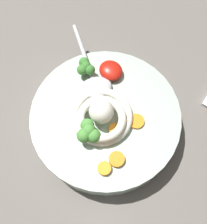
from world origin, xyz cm
name	(u,v)px	position (x,y,z in cm)	size (l,w,h in cm)	color
table_slab	(102,130)	(0.00, 0.00, 1.28)	(99.56, 99.56, 2.55)	#5B5651
soup_bowl	(104,118)	(-0.49, 1.02, 5.39)	(27.06, 27.06, 5.49)	#9EB2A3
noodle_pile	(101,116)	(0.14, -0.28, 9.55)	(12.08, 11.85, 4.86)	silver
soup_spoon	(93,81)	(-5.92, 3.86, 8.84)	(16.81, 11.00, 1.60)	#B7B7BC
chili_sauce_dollop	(111,70)	(-5.16, 7.69, 9.07)	(4.59, 4.13, 2.07)	#B2190F
broccoli_floret_rear	(86,67)	(-8.61, 4.51, 9.94)	(3.83, 3.29, 3.03)	#7A9E60
broccoli_floret_far	(88,132)	(0.87, -3.93, 10.31)	(4.59, 3.95, 3.63)	#7A9E60
carrot_slice_right	(104,168)	(6.72, -6.11, 8.44)	(2.25, 2.25, 0.80)	orange
carrot_slice_beside_noodles	(136,121)	(4.92, 3.74, 8.27)	(2.75, 2.75, 0.47)	orange
carrot_slice_left	(117,159)	(7.10, -3.60, 8.41)	(2.63, 2.63, 0.74)	orange
carrot_slice_extra_a	(114,130)	(3.22, -0.17, 8.38)	(2.04, 2.04, 0.69)	orange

